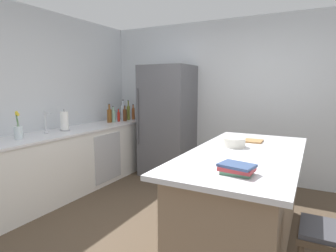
# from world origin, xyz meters

# --- Properties ---
(ground_plane) EXTENTS (7.20, 7.20, 0.00)m
(ground_plane) POSITION_xyz_m (0.00, 0.00, 0.00)
(ground_plane) COLOR #4C3D2D
(wall_rear) EXTENTS (6.00, 0.10, 2.60)m
(wall_rear) POSITION_xyz_m (0.00, 2.25, 1.30)
(wall_rear) COLOR silver
(wall_rear) RESTS_ON ground_plane
(wall_left) EXTENTS (0.10, 6.00, 2.60)m
(wall_left) POSITION_xyz_m (-2.45, 0.00, 1.30)
(wall_left) COLOR silver
(wall_left) RESTS_ON ground_plane
(counter_run_left) EXTENTS (0.69, 3.13, 0.90)m
(counter_run_left) POSITION_xyz_m (-2.07, 0.55, 0.45)
(counter_run_left) COLOR silver
(counter_run_left) RESTS_ON ground_plane
(kitchen_island) EXTENTS (0.98, 2.10, 0.92)m
(kitchen_island) POSITION_xyz_m (0.49, 0.28, 0.46)
(kitchen_island) COLOR #8E755B
(kitchen_island) RESTS_ON ground_plane
(refrigerator) EXTENTS (0.82, 0.73, 1.87)m
(refrigerator) POSITION_xyz_m (-1.19, 1.85, 0.94)
(refrigerator) COLOR #56565B
(refrigerator) RESTS_ON ground_plane
(bar_stool) EXTENTS (0.36, 0.36, 0.65)m
(bar_stool) POSITION_xyz_m (1.18, -0.41, 0.53)
(bar_stool) COLOR #473828
(bar_stool) RESTS_ON ground_plane
(sink_faucet) EXTENTS (0.15, 0.05, 0.30)m
(sink_faucet) POSITION_xyz_m (-2.12, 0.15, 1.06)
(sink_faucet) COLOR silver
(sink_faucet) RESTS_ON counter_run_left
(flower_vase) EXTENTS (0.10, 0.10, 0.34)m
(flower_vase) POSITION_xyz_m (-2.07, -0.28, 1.00)
(flower_vase) COLOR silver
(flower_vase) RESTS_ON counter_run_left
(paper_towel_roll) EXTENTS (0.14, 0.14, 0.31)m
(paper_towel_roll) POSITION_xyz_m (-2.09, 0.44, 1.04)
(paper_towel_roll) COLOR gray
(paper_towel_roll) RESTS_ON counter_run_left
(vinegar_bottle) EXTENTS (0.06, 0.06, 0.29)m
(vinegar_bottle) POSITION_xyz_m (-2.00, 2.00, 1.02)
(vinegar_bottle) COLOR #994C23
(vinegar_bottle) RESTS_ON counter_run_left
(olive_oil_bottle) EXTENTS (0.06, 0.06, 0.36)m
(olive_oil_bottle) POSITION_xyz_m (-2.05, 1.91, 1.04)
(olive_oil_bottle) COLOR olive
(olive_oil_bottle) RESTS_ON counter_run_left
(soda_bottle) EXTENTS (0.08, 0.08, 0.37)m
(soda_bottle) POSITION_xyz_m (-2.09, 1.81, 1.05)
(soda_bottle) COLOR silver
(soda_bottle) RESTS_ON counter_run_left
(syrup_bottle) EXTENTS (0.07, 0.07, 0.28)m
(syrup_bottle) POSITION_xyz_m (-1.98, 1.71, 1.02)
(syrup_bottle) COLOR #5B3319
(syrup_bottle) RESTS_ON counter_run_left
(hot_sauce_bottle) EXTENTS (0.05, 0.05, 0.23)m
(hot_sauce_bottle) POSITION_xyz_m (-2.05, 1.62, 1.00)
(hot_sauce_bottle) COLOR red
(hot_sauce_bottle) RESTS_ON counter_run_left
(gin_bottle) EXTENTS (0.08, 0.08, 0.28)m
(gin_bottle) POSITION_xyz_m (-2.09, 1.52, 1.01)
(gin_bottle) COLOR #8CB79E
(gin_bottle) RESTS_ON counter_run_left
(whiskey_bottle) EXTENTS (0.08, 0.08, 0.32)m
(whiskey_bottle) POSITION_xyz_m (-2.10, 1.43, 1.03)
(whiskey_bottle) COLOR brown
(whiskey_bottle) RESTS_ON counter_run_left
(cookbook_stack) EXTENTS (0.27, 0.22, 0.07)m
(cookbook_stack) POSITION_xyz_m (0.58, -0.42, 0.95)
(cookbook_stack) COLOR #4C7F60
(cookbook_stack) RESTS_ON kitchen_island
(mixing_bowl) EXTENTS (0.22, 0.22, 0.09)m
(mixing_bowl) POSITION_xyz_m (0.34, 0.45, 0.96)
(mixing_bowl) COLOR silver
(mixing_bowl) RESTS_ON kitchen_island
(cutting_board) EXTENTS (0.31, 0.21, 0.02)m
(cutting_board) POSITION_xyz_m (0.40, 0.82, 0.92)
(cutting_board) COLOR #9E7042
(cutting_board) RESTS_ON kitchen_island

